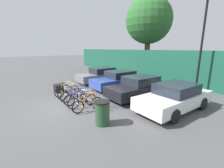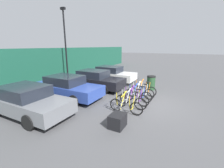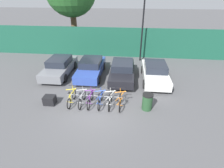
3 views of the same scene
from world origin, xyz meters
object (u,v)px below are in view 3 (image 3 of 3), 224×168
car_blue (91,68)px  lamp_post (143,23)px  bicycle_purple (90,99)px  bicycle_white (110,100)px  trash_bin (147,102)px  bicycle_yellow (71,98)px  bicycle_blue (100,100)px  car_white (155,72)px  bicycle_silver (82,99)px  car_grey (60,66)px  bicycle_orange (120,101)px  bike_rack (96,97)px  car_black (122,71)px  cargo_crate (50,100)px

car_blue → lamp_post: (4.17, 3.84, 2.90)m
bicycle_purple → bicycle_white: same height
bicycle_white → trash_bin: size_ratio=1.66×
bicycle_white → car_blue: (-2.02, 4.13, 0.31)m
bicycle_yellow → bicycle_blue: bearing=-2.4°
car_white → trash_bin: size_ratio=4.30×
bicycle_silver → car_grey: size_ratio=0.38×
bicycle_silver → bicycle_white: (1.75, 0.00, 0.00)m
bicycle_white → bicycle_orange: size_ratio=1.00×
car_blue → trash_bin: (4.25, -4.25, -0.17)m
bike_rack → car_blue: (-1.13, 3.98, 0.21)m
car_grey → car_black: 5.22m
bicycle_white → car_blue: car_blue is taller
bicycle_purple → bicycle_orange: bearing=2.2°
bicycle_silver → car_white: (4.84, 3.74, 0.31)m
trash_bin → car_blue: bearing=135.0°
bicycle_white → car_black: 3.83m
bicycle_silver → trash_bin: 3.98m
bicycle_blue → lamp_post: size_ratio=0.26×
bicycle_purple → car_grey: 5.35m
bicycle_purple → car_grey: (-3.43, 4.10, 0.31)m
bicycle_silver → car_blue: bearing=94.0°
lamp_post → car_white: bearing=-77.4°
bicycle_blue → bicycle_purple: bearing=178.1°
bicycle_blue → car_grey: (-4.05, 4.10, 0.31)m
bicycle_white → lamp_post: bearing=76.1°
car_black → trash_bin: 4.25m
bicycle_blue → cargo_crate: 3.16m
bicycle_yellow → car_blue: size_ratio=0.38×
bicycle_yellow → car_blue: 4.16m
bicycle_purple → lamp_post: bearing=69.3°
bicycle_purple → trash_bin: bicycle_purple is taller
bicycle_silver → trash_bin: (3.98, -0.12, 0.14)m
bicycle_purple → bicycle_blue: bearing=2.2°
bicycle_purple → cargo_crate: size_ratio=2.44×
bicycle_orange → bicycle_yellow: bearing=176.3°
bicycle_purple → lamp_post: size_ratio=0.26×
car_black → trash_bin: size_ratio=4.35×
car_blue → cargo_crate: bearing=-111.9°
trash_bin → car_white: bearing=77.5°
bicycle_yellow → car_grey: car_grey is taller
bike_rack → car_white: car_white is taller
bicycle_blue → bicycle_orange: size_ratio=1.00×
car_white → bicycle_yellow: bearing=-145.8°
bicycle_white → car_white: bearing=51.6°
bicycle_yellow → bicycle_silver: bearing=-2.4°
bicycle_yellow → car_grey: 4.68m
bicycle_purple → cargo_crate: (-2.53, -0.19, -0.10)m
bike_rack → bicycle_silver: size_ratio=2.09×
bicycle_purple → bicycle_orange: same height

